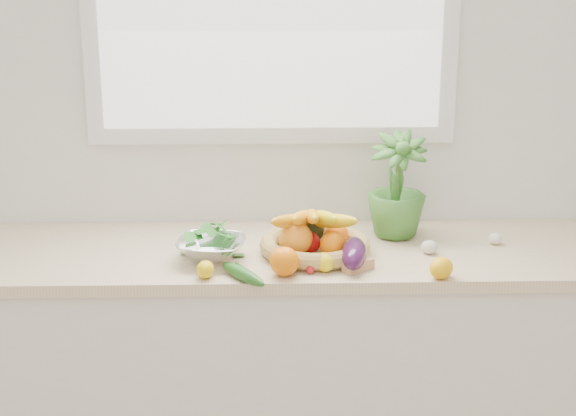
{
  "coord_description": "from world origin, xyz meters",
  "views": [
    {
      "loc": [
        -0.02,
        -0.85,
        1.92
      ],
      "look_at": [
        0.05,
        1.93,
        1.05
      ],
      "focal_mm": 55.0,
      "sensor_mm": 36.0,
      "label": 1
    }
  ],
  "objects_px": {
    "potted_herb": "(397,184)",
    "fruit_basket": "(314,239)",
    "apple": "(309,243)",
    "eggplant": "(354,253)",
    "cucumber": "(243,274)",
    "colander_with_spinach": "(211,243)"
  },
  "relations": [
    {
      "from": "fruit_basket",
      "to": "apple",
      "type": "bearing_deg",
      "value": 144.69
    },
    {
      "from": "apple",
      "to": "cucumber",
      "type": "distance_m",
      "value": 0.32
    },
    {
      "from": "fruit_basket",
      "to": "colander_with_spinach",
      "type": "relative_size",
      "value": 1.48
    },
    {
      "from": "cucumber",
      "to": "fruit_basket",
      "type": "xyz_separation_m",
      "value": [
        0.23,
        0.22,
        0.03
      ]
    },
    {
      "from": "cucumber",
      "to": "eggplant",
      "type": "bearing_deg",
      "value": 17.8
    },
    {
      "from": "potted_herb",
      "to": "fruit_basket",
      "type": "relative_size",
      "value": 0.97
    },
    {
      "from": "apple",
      "to": "potted_herb",
      "type": "height_order",
      "value": "potted_herb"
    },
    {
      "from": "colander_with_spinach",
      "to": "eggplant",
      "type": "bearing_deg",
      "value": -8.2
    },
    {
      "from": "apple",
      "to": "cucumber",
      "type": "bearing_deg",
      "value": -132.61
    },
    {
      "from": "eggplant",
      "to": "fruit_basket",
      "type": "xyz_separation_m",
      "value": [
        -0.12,
        0.11,
        0.01
      ]
    },
    {
      "from": "apple",
      "to": "eggplant",
      "type": "distance_m",
      "value": 0.18
    },
    {
      "from": "apple",
      "to": "potted_herb",
      "type": "xyz_separation_m",
      "value": [
        0.31,
        0.16,
        0.15
      ]
    },
    {
      "from": "potted_herb",
      "to": "fruit_basket",
      "type": "height_order",
      "value": "potted_herb"
    },
    {
      "from": "eggplant",
      "to": "colander_with_spinach",
      "type": "relative_size",
      "value": 0.86
    },
    {
      "from": "apple",
      "to": "fruit_basket",
      "type": "relative_size",
      "value": 0.2
    },
    {
      "from": "cucumber",
      "to": "colander_with_spinach",
      "type": "height_order",
      "value": "colander_with_spinach"
    },
    {
      "from": "apple",
      "to": "fruit_basket",
      "type": "bearing_deg",
      "value": -35.31
    },
    {
      "from": "eggplant",
      "to": "apple",
      "type": "bearing_deg",
      "value": 138.08
    },
    {
      "from": "eggplant",
      "to": "fruit_basket",
      "type": "distance_m",
      "value": 0.16
    },
    {
      "from": "apple",
      "to": "eggplant",
      "type": "bearing_deg",
      "value": -41.92
    },
    {
      "from": "potted_herb",
      "to": "colander_with_spinach",
      "type": "xyz_separation_m",
      "value": [
        -0.63,
        -0.22,
        -0.13
      ]
    },
    {
      "from": "apple",
      "to": "cucumber",
      "type": "height_order",
      "value": "apple"
    }
  ]
}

